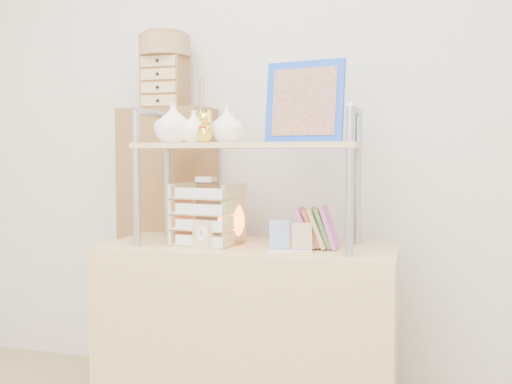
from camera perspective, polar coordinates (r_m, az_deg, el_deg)
desk at (r=2.46m, az=-0.74°, el=-14.01°), size 1.20×0.50×0.75m
cabinet at (r=2.91m, az=-8.75°, el=-5.16°), size 0.48×0.29×1.35m
hutch at (r=2.37m, az=-2.10°, el=5.26°), size 0.90×0.34×0.76m
letter_tray at (r=2.38m, az=-4.94°, el=-2.53°), size 0.26×0.25×0.28m
salt_lamp at (r=2.40m, az=-2.49°, el=-2.97°), size 0.12×0.11×0.18m
desk_clock at (r=2.29m, az=-5.32°, el=-4.22°), size 0.09×0.06×0.11m
postcard_stand at (r=2.22m, az=3.41°, el=-5.04°), size 0.17×0.10×0.12m
drawer_chest at (r=2.87m, az=-9.11°, el=10.75°), size 0.20×0.16×0.25m
woven_basket at (r=2.90m, az=-9.12°, el=14.18°), size 0.25×0.25×0.10m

